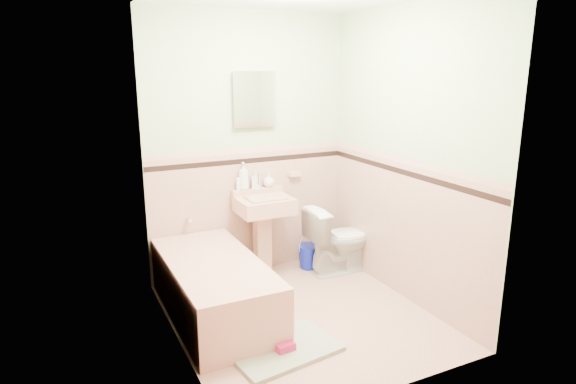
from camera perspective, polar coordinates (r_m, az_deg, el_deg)
name	(u,v)px	position (r m, az deg, el deg)	size (l,w,h in m)	color
floor	(301,316)	(4.22, 1.54, -14.04)	(2.20, 2.20, 0.00)	tan
wall_back	(249,147)	(4.78, -4.51, 5.17)	(2.50, 2.50, 0.00)	#F8E8CA
wall_front	(392,202)	(2.89, 11.86, -1.11)	(2.50, 2.50, 0.00)	#F8E8CA
wall_left	(172,180)	(3.45, -13.19, 1.30)	(2.50, 2.50, 0.00)	#F8E8CA
wall_right	(407,157)	(4.34, 13.45, 3.90)	(2.50, 2.50, 0.00)	#F8E8CA
wainscot_back	(251,213)	(4.91, -4.31, -2.36)	(2.00, 2.00, 0.00)	tan
wainscot_front	(385,305)	(3.13, 11.10, -12.60)	(2.00, 2.00, 0.00)	tan
wainscot_left	(179,269)	(3.65, -12.43, -8.66)	(2.20, 2.20, 0.00)	tan
wainscot_right	(401,230)	(4.49, 12.86, -4.29)	(2.20, 2.20, 0.00)	tan
accent_back	(250,161)	(4.78, -4.40, 3.60)	(2.00, 2.00, 0.00)	black
accent_front	(389,223)	(2.94, 11.51, -3.47)	(2.00, 2.00, 0.00)	black
accent_left	(175,199)	(3.49, -12.79, -0.75)	(2.20, 2.20, 0.00)	black
accent_right	(404,172)	(4.36, 13.17, 2.20)	(2.20, 2.20, 0.00)	black
cap_back	(250,150)	(4.77, -4.42, 4.78)	(2.00, 2.00, 0.00)	tan
cap_front	(390,206)	(2.91, 11.61, -1.60)	(2.00, 2.00, 0.00)	tan
cap_left	(175,184)	(3.46, -12.88, 0.85)	(2.20, 2.20, 0.00)	tan
cap_right	(405,161)	(4.34, 13.24, 3.49)	(2.20, 2.20, 0.00)	tan
bathtub	(215,290)	(4.18, -8.42, -11.06)	(0.70, 1.50, 0.45)	tan
tub_faucet	(189,219)	(4.68, -11.32, -3.06)	(0.04, 0.04, 0.12)	silver
sink	(265,238)	(4.79, -2.69, -5.29)	(0.51, 0.48, 0.80)	tan
sink_faucet	(258,179)	(4.76, -3.43, 1.48)	(0.02, 0.02, 0.10)	silver
medicine_cabinet	(254,99)	(4.72, -3.91, 10.56)	(0.40, 0.04, 0.50)	white
soap_dish	(295,174)	(4.99, 0.75, 2.09)	(0.12, 0.07, 0.04)	tan
soap_bottle_left	(243,176)	(4.74, -5.14, 1.83)	(0.10, 0.10, 0.26)	#B2B2B2
soap_bottle_mid	(256,180)	(4.80, -3.71, 1.43)	(0.08, 0.08, 0.17)	#B2B2B2
soap_bottle_right	(269,180)	(4.85, -2.24, 1.39)	(0.11, 0.11, 0.14)	#B2B2B2
tube	(238,184)	(4.74, -5.73, 0.91)	(0.04, 0.04, 0.12)	white
toilet	(339,239)	(4.96, 5.88, -5.39)	(0.38, 0.66, 0.68)	white
bucket	(310,256)	(5.10, 2.49, -7.39)	(0.24, 0.24, 0.24)	#0D1DAF
bath_mat	(283,349)	(3.77, -0.57, -17.52)	(0.76, 0.51, 0.03)	gray
shoe	(286,347)	(3.70, -0.24, -17.39)	(0.14, 0.06, 0.05)	#BF1E59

